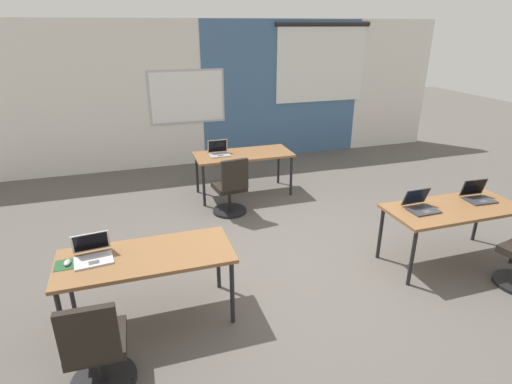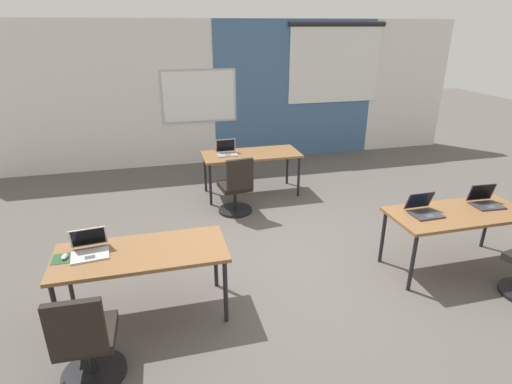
{
  "view_description": "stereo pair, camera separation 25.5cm",
  "coord_description": "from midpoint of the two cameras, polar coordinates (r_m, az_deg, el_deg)",
  "views": [
    {
      "loc": [
        -1.77,
        -4.02,
        2.7
      ],
      "look_at": [
        -0.46,
        0.08,
        0.92
      ],
      "focal_mm": 28.61,
      "sensor_mm": 36.0,
      "label": 1
    },
    {
      "loc": [
        -1.53,
        -4.09,
        2.7
      ],
      "look_at": [
        -0.46,
        0.08,
        0.92
      ],
      "focal_mm": 28.61,
      "sensor_mm": 36.0,
      "label": 2
    }
  ],
  "objects": [
    {
      "name": "laptop_near_right_inner",
      "position": [
        5.0,
        20.71,
        -1.8
      ],
      "size": [
        0.34,
        0.32,
        0.23
      ],
      "rotation": [
        0.0,
        0.0,
        0.02
      ],
      "color": "#333338",
      "rests_on": "desk_near_right"
    },
    {
      "name": "desk_near_right",
      "position": [
        5.26,
        24.57,
        -2.53
      ],
      "size": [
        1.6,
        0.7,
        0.72
      ],
      "color": "brown",
      "rests_on": "ground"
    },
    {
      "name": "laptop_far_left",
      "position": [
        6.7,
        -6.29,
        5.59
      ],
      "size": [
        0.33,
        0.28,
        0.23
      ],
      "rotation": [
        0.0,
        0.0,
        0.02
      ],
      "color": "#9E9EA3",
      "rests_on": "desk_far_center"
    },
    {
      "name": "laptop_near_left_end",
      "position": [
        4.06,
        -23.57,
        -7.96
      ],
      "size": [
        0.36,
        0.34,
        0.23
      ],
      "rotation": [
        0.0,
        0.0,
        0.11
      ],
      "color": "silver",
      "rests_on": "desk_near_left"
    },
    {
      "name": "chair_far_left",
      "position": [
        6.14,
        -4.72,
        0.14
      ],
      "size": [
        0.52,
        0.56,
        0.92
      ],
      "rotation": [
        0.0,
        0.0,
        3.26
      ],
      "color": "black",
      "rests_on": "ground"
    },
    {
      "name": "mousepad_near_left_end",
      "position": [
        4.09,
        -26.5,
        -9.07
      ],
      "size": [
        0.22,
        0.19,
        0.0
      ],
      "color": "#23512D",
      "rests_on": "desk_near_left"
    },
    {
      "name": "desk_near_left",
      "position": [
        4.01,
        -16.86,
        -9.16
      ],
      "size": [
        1.6,
        0.7,
        0.72
      ],
      "color": "brown",
      "rests_on": "ground"
    },
    {
      "name": "desk_far_center",
      "position": [
        6.78,
        -2.84,
        4.92
      ],
      "size": [
        1.6,
        0.7,
        0.72
      ],
      "color": "brown",
      "rests_on": "ground"
    },
    {
      "name": "mouse_near_left_end",
      "position": [
        4.08,
        -26.55,
        -8.84
      ],
      "size": [
        0.06,
        0.1,
        0.03
      ],
      "color": "#B2B2B7",
      "rests_on": "mousepad_near_left_end"
    },
    {
      "name": "laptop_near_right_end",
      "position": [
        5.57,
        27.46,
        -0.47
      ],
      "size": [
        0.35,
        0.3,
        0.23
      ],
      "rotation": [
        0.0,
        0.0,
        -0.05
      ],
      "color": "#333338",
      "rests_on": "desk_near_right"
    },
    {
      "name": "back_wall_assembly",
      "position": [
        8.52,
        -6.19,
        13.61
      ],
      "size": [
        10.0,
        0.27,
        2.8
      ],
      "color": "silver",
      "rests_on": "ground"
    },
    {
      "name": "ground_plane",
      "position": [
        5.14,
        3.79,
        -9.26
      ],
      "size": [
        24.0,
        24.0,
        0.0
      ],
      "color": "#56514C"
    },
    {
      "name": "chair_near_left_end",
      "position": [
        3.6,
        -23.35,
        -19.97
      ],
      "size": [
        0.52,
        0.55,
        0.92
      ],
      "rotation": [
        0.0,
        0.0,
        3.11
      ],
      "color": "black",
      "rests_on": "ground"
    }
  ]
}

